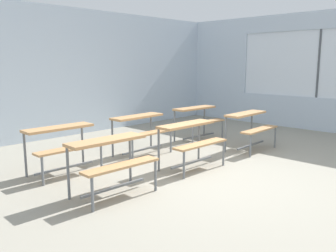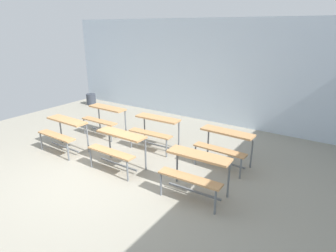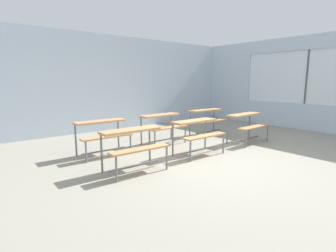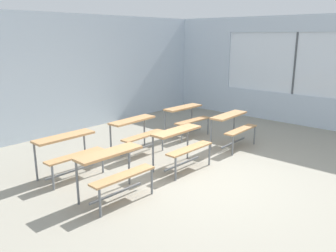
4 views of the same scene
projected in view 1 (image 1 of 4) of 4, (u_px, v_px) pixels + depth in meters
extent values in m
cube|color=gray|center=(212.00, 180.00, 5.37)|extent=(10.00, 9.00, 0.05)
cube|color=silver|center=(58.00, 73.00, 8.19)|extent=(10.00, 0.12, 3.00)
cube|color=silver|center=(335.00, 116.00, 8.81)|extent=(0.12, 9.00, 0.85)
cube|color=silver|center=(220.00, 64.00, 11.03)|extent=(0.12, 1.90, 1.70)
cube|color=white|center=(319.00, 64.00, 8.93)|extent=(0.02, 4.20, 1.70)
cube|color=#4C5156|center=(319.00, 64.00, 8.93)|extent=(0.06, 0.05, 1.70)
cube|color=tan|center=(106.00, 140.00, 4.69)|extent=(1.11, 0.35, 0.04)
cube|color=tan|center=(122.00, 166.00, 4.51)|extent=(1.10, 0.25, 0.03)
cylinder|color=slate|center=(68.00, 172.00, 4.51)|extent=(0.04, 0.04, 0.72)
cylinder|color=slate|center=(130.00, 158.00, 5.19)|extent=(0.04, 0.04, 0.72)
cylinder|color=slate|center=(92.00, 194.00, 4.14)|extent=(0.04, 0.04, 0.44)
cylinder|color=slate|center=(155.00, 175.00, 4.83)|extent=(0.04, 0.04, 0.44)
cube|color=slate|center=(114.00, 188.00, 4.70)|extent=(1.00, 0.05, 0.03)
cube|color=tan|center=(186.00, 125.00, 5.88)|extent=(1.10, 0.33, 0.04)
cube|color=tan|center=(201.00, 144.00, 5.71)|extent=(1.10, 0.23, 0.03)
cylinder|color=slate|center=(159.00, 149.00, 5.69)|extent=(0.04, 0.04, 0.72)
cylinder|color=slate|center=(199.00, 140.00, 6.39)|extent=(0.04, 0.04, 0.72)
cylinder|color=slate|center=(184.00, 165.00, 5.33)|extent=(0.04, 0.04, 0.44)
cylinder|color=slate|center=(223.00, 153.00, 6.03)|extent=(0.04, 0.04, 0.44)
cube|color=slate|center=(192.00, 162.00, 5.89)|extent=(1.00, 0.04, 0.03)
cube|color=tan|center=(246.00, 114.00, 7.11)|extent=(1.11, 0.35, 0.04)
cube|color=tan|center=(260.00, 130.00, 6.95)|extent=(1.11, 0.25, 0.03)
cylinder|color=slate|center=(226.00, 134.00, 6.90)|extent=(0.04, 0.04, 0.72)
cylinder|color=slate|center=(251.00, 127.00, 7.63)|extent=(0.04, 0.04, 0.72)
cylinder|color=slate|center=(250.00, 146.00, 6.56)|extent=(0.04, 0.04, 0.44)
cylinder|color=slate|center=(275.00, 137.00, 7.29)|extent=(0.04, 0.04, 0.44)
cube|color=slate|center=(251.00, 145.00, 7.13)|extent=(1.00, 0.06, 0.03)
cube|color=tan|center=(59.00, 128.00, 5.58)|extent=(1.10, 0.33, 0.04)
cube|color=tan|center=(70.00, 149.00, 5.41)|extent=(1.10, 0.23, 0.03)
cylinder|color=slate|center=(25.00, 154.00, 5.39)|extent=(0.04, 0.04, 0.72)
cylinder|color=slate|center=(82.00, 144.00, 6.09)|extent=(0.04, 0.04, 0.72)
cylinder|color=slate|center=(43.00, 171.00, 5.03)|extent=(0.04, 0.04, 0.44)
cylinder|color=slate|center=(101.00, 158.00, 5.73)|extent=(0.04, 0.04, 0.44)
cube|color=slate|center=(65.00, 168.00, 5.59)|extent=(1.00, 0.04, 0.03)
cube|color=tan|center=(137.00, 117.00, 6.74)|extent=(1.11, 0.36, 0.04)
cube|color=tan|center=(149.00, 133.00, 6.58)|extent=(1.11, 0.26, 0.03)
cylinder|color=slate|center=(112.00, 138.00, 6.54)|extent=(0.04, 0.04, 0.72)
cylinder|color=slate|center=(151.00, 131.00, 7.26)|extent=(0.04, 0.04, 0.72)
cylinder|color=slate|center=(133.00, 150.00, 6.20)|extent=(0.04, 0.04, 0.44)
cylinder|color=slate|center=(171.00, 141.00, 6.92)|extent=(0.04, 0.04, 0.44)
cube|color=slate|center=(143.00, 149.00, 6.76)|extent=(1.00, 0.06, 0.03)
cube|color=tan|center=(195.00, 108.00, 7.99)|extent=(1.11, 0.37, 0.04)
cube|color=tan|center=(205.00, 122.00, 7.81)|extent=(1.11, 0.27, 0.03)
cylinder|color=slate|center=(174.00, 126.00, 7.82)|extent=(0.04, 0.04, 0.72)
cylinder|color=slate|center=(204.00, 121.00, 8.49)|extent=(0.04, 0.04, 0.72)
cylinder|color=slate|center=(193.00, 136.00, 7.45)|extent=(0.04, 0.04, 0.44)
cylinder|color=slate|center=(222.00, 130.00, 8.12)|extent=(0.04, 0.04, 0.44)
cube|color=slate|center=(199.00, 136.00, 8.00)|extent=(1.00, 0.07, 0.03)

